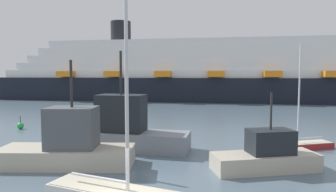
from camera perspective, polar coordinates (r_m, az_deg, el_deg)
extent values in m
cube|color=beige|center=(12.51, -9.90, -17.42)|extent=(6.06, 2.98, 0.04)
cylinder|color=silver|center=(11.40, -8.16, 8.98)|extent=(0.15, 0.15, 11.15)
cylinder|color=silver|center=(12.87, -13.39, -15.27)|extent=(2.69, 0.90, 0.12)
cube|color=maroon|center=(23.38, 24.64, -8.85)|extent=(4.68, 2.66, 0.43)
cube|color=beige|center=(23.33, 24.66, -8.29)|extent=(4.47, 2.51, 0.04)
cylinder|color=silver|center=(22.62, 24.22, 0.25)|extent=(0.11, 0.11, 7.00)
cylinder|color=silver|center=(23.67, 25.95, -7.34)|extent=(1.95, 0.78, 0.09)
cube|color=#BCB29E|center=(17.61, 18.39, -12.09)|extent=(6.19, 3.49, 0.95)
cube|color=#1E2328|center=(17.46, 19.34, -8.36)|extent=(2.74, 2.08, 1.34)
cylinder|color=#262626|center=(17.17, 19.49, -2.82)|extent=(0.12, 0.12, 2.06)
cube|color=#BCB29E|center=(18.50, -19.20, -11.10)|extent=(7.98, 3.28, 1.08)
cube|color=#4C5156|center=(17.99, -18.17, -5.85)|extent=(2.95, 2.20, 2.38)
cylinder|color=#262626|center=(17.72, -18.37, 2.31)|extent=(0.16, 0.16, 2.72)
cube|color=gray|center=(21.36, -7.91, -8.54)|extent=(9.06, 3.41, 1.28)
cube|color=#1E2328|center=(21.17, -9.09, -3.29)|extent=(3.53, 2.24, 2.63)
cylinder|color=#262626|center=(20.99, -9.19, 4.48)|extent=(0.18, 0.18, 3.10)
sphere|color=green|center=(32.19, -26.85, -5.19)|extent=(0.63, 0.63, 0.63)
cylinder|color=black|center=(32.09, -26.89, -4.08)|extent=(0.06, 0.06, 0.62)
cube|color=black|center=(60.17, 4.68, 1.40)|extent=(84.41, 16.48, 4.61)
cube|color=white|center=(60.09, 4.70, 4.32)|extent=(77.63, 14.69, 1.51)
cube|color=white|center=(60.11, 4.71, 5.76)|extent=(72.98, 13.81, 1.51)
cube|color=white|center=(60.17, 4.72, 7.20)|extent=(68.32, 12.93, 1.51)
cube|color=white|center=(60.26, 4.73, 8.63)|extent=(63.66, 12.05, 1.51)
cube|color=white|center=(60.39, 4.74, 10.06)|extent=(59.00, 11.17, 1.51)
cube|color=orange|center=(61.39, -19.29, 4.09)|extent=(3.15, 2.52, 1.06)
cube|color=orange|center=(57.31, -10.67, 4.26)|extent=(3.15, 2.52, 1.06)
cube|color=orange|center=(54.70, -0.98, 4.33)|extent=(3.15, 2.52, 1.06)
cube|color=orange|center=(53.76, 9.36, 4.27)|extent=(3.15, 2.52, 1.06)
cube|color=orange|center=(54.60, 19.71, 4.08)|extent=(3.15, 2.52, 1.06)
cube|color=orange|center=(57.12, 29.44, 3.77)|extent=(3.15, 2.52, 1.06)
cylinder|color=black|center=(63.83, -9.20, 12.29)|extent=(4.23, 4.23, 4.19)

